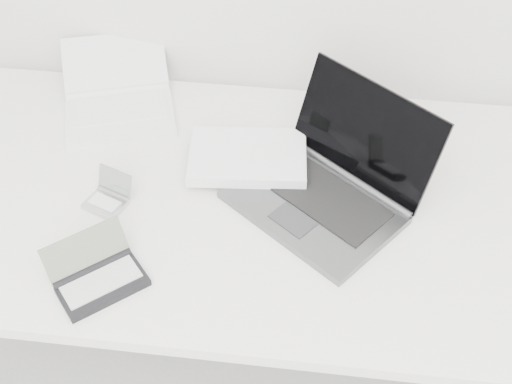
# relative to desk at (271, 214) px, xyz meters

# --- Properties ---
(desk) EXTENTS (1.60, 0.80, 0.73)m
(desk) POSITION_rel_desk_xyz_m (0.00, 0.00, 0.00)
(desk) COLOR white
(desk) RESTS_ON ground
(laptop_large) EXTENTS (0.56, 0.47, 0.23)m
(laptop_large) POSITION_rel_desk_xyz_m (0.06, 0.05, 0.08)
(laptop_large) COLOR #595C5E
(laptop_large) RESTS_ON desk
(netbook_open_white) EXTENTS (0.35, 0.40, 0.10)m
(netbook_open_white) POSITION_rel_desk_xyz_m (-0.42, 0.27, 0.07)
(netbook_open_white) COLOR white
(netbook_open_white) RESTS_ON desk
(pda_silver) EXTENTS (0.11, 0.11, 0.07)m
(pda_silver) POSITION_rel_desk_xyz_m (-0.35, -0.05, 0.06)
(pda_silver) COLOR silver
(pda_silver) RESTS_ON desk
(palmtop_charcoal) EXTENTS (0.22, 0.21, 0.09)m
(palmtop_charcoal) POSITION_rel_desk_xyz_m (-0.32, -0.27, 0.06)
(palmtop_charcoal) COLOR black
(palmtop_charcoal) RESTS_ON desk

